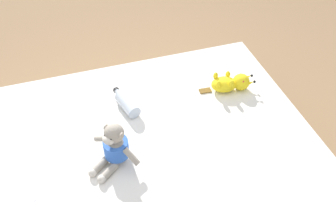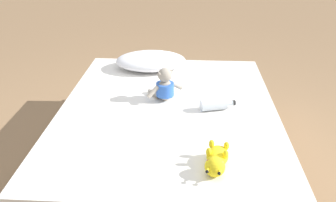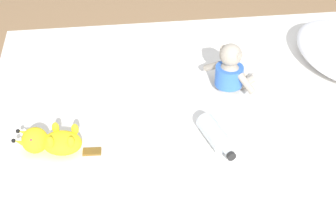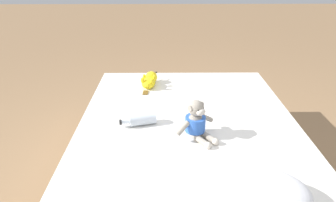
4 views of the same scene
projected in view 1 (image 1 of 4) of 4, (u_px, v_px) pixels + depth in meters
name	position (u px, v px, depth m)	size (l,w,h in m)	color
ground_plane	(143.00, 196.00, 2.19)	(16.00, 16.00, 0.00)	#93704C
bed	(141.00, 174.00, 2.04)	(1.47, 1.90, 0.44)	brown
plush_monkey	(114.00, 147.00, 1.77)	(0.26, 0.25, 0.24)	#9E9384
plush_yellow_creature	(231.00, 83.00, 2.19)	(0.14, 0.33, 0.10)	yellow
glass_bottle	(127.00, 104.00, 2.07)	(0.24, 0.12, 0.08)	silver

